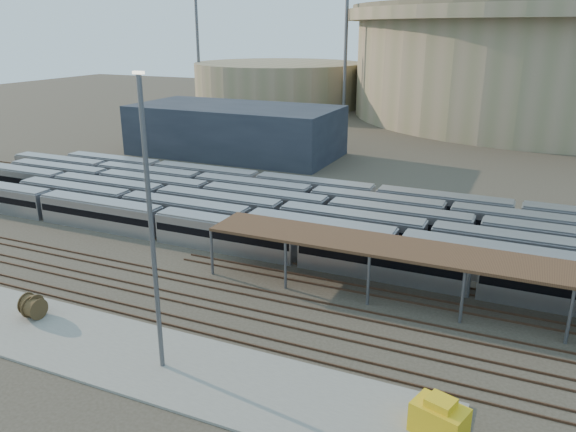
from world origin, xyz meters
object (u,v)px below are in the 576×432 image
(cable_reel_west, at_px, (35,308))
(yellow_equipment, at_px, (439,420))
(yard_light_pole, at_px, (151,230))
(cable_reel_east, at_px, (31,304))

(cable_reel_west, bearing_deg, yellow_equipment, -1.04)
(yard_light_pole, xyz_separation_m, yellow_equipment, (20.90, 0.86, -10.13))
(cable_reel_west, relative_size, cable_reel_east, 0.96)
(cable_reel_west, xyz_separation_m, cable_reel_east, (-0.82, 0.38, 0.04))
(yard_light_pole, relative_size, yellow_equipment, 6.56)
(cable_reel_east, distance_m, yard_light_pole, 18.85)
(cable_reel_east, distance_m, yellow_equipment, 36.67)
(yellow_equipment, bearing_deg, cable_reel_west, -163.41)
(cable_reel_west, xyz_separation_m, yard_light_pole, (14.93, -1.51, 10.21))
(yard_light_pole, distance_m, yellow_equipment, 23.24)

